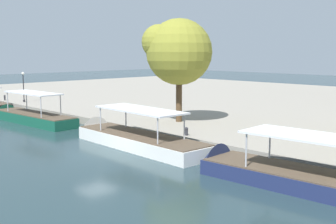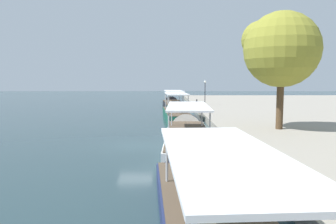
# 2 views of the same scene
# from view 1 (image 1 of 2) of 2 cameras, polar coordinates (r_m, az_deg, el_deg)

# --- Properties ---
(ground_plane) EXTENTS (220.00, 220.00, 0.00)m
(ground_plane) POSITION_cam_1_polar(r_m,az_deg,el_deg) (31.15, -9.45, -5.66)
(ground_plane) COLOR #23383D
(dock_promenade) EXTENTS (120.00, 55.00, 0.74)m
(dock_promenade) POSITION_cam_1_polar(r_m,az_deg,el_deg) (57.43, 19.82, 0.60)
(dock_promenade) COLOR gray
(dock_promenade) RESTS_ON ground_plane
(tour_boat_1) EXTENTS (13.18, 3.36, 4.11)m
(tour_boat_1) POSITION_cam_1_polar(r_m,az_deg,el_deg) (47.11, -17.78, -0.79)
(tour_boat_1) COLOR #14513D
(tour_boat_1) RESTS_ON ground_plane
(tour_boat_2) EXTENTS (14.05, 3.61, 4.10)m
(tour_boat_2) POSITION_cam_1_polar(r_m,az_deg,el_deg) (33.87, -4.79, -3.73)
(tour_boat_2) COLOR silver
(tour_boat_2) RESTS_ON ground_plane
(tour_boat_3) EXTENTS (14.56, 4.00, 4.21)m
(tour_boat_3) POSITION_cam_1_polar(r_m,az_deg,el_deg) (24.76, 16.77, -8.74)
(tour_boat_3) COLOR navy
(tour_boat_3) RESTS_ON ground_plane
(mooring_bollard_0) EXTENTS (0.25, 0.25, 0.73)m
(mooring_bollard_0) POSITION_cam_1_polar(r_m,az_deg,el_deg) (62.35, -20.67, 1.81)
(mooring_bollard_0) COLOR #2D2D33
(mooring_bollard_0) RESTS_ON dock_promenade
(mooring_bollard_1) EXTENTS (0.27, 0.27, 0.67)m
(mooring_bollard_1) POSITION_cam_1_polar(r_m,az_deg,el_deg) (34.05, 2.45, -2.50)
(mooring_bollard_1) COLOR #2D2D33
(mooring_bollard_1) RESTS_ON dock_promenade
(lamp_post) EXTENTS (0.37, 0.37, 3.89)m
(lamp_post) POSITION_cam_1_polar(r_m,az_deg,el_deg) (59.23, -18.47, 3.46)
(lamp_post) COLOR black
(lamp_post) RESTS_ON dock_promenade
(tree_1) EXTENTS (6.11, 6.11, 9.55)m
(tree_1) POSITION_cam_1_polar(r_m,az_deg,el_deg) (40.33, 1.25, 8.11)
(tree_1) COLOR #4C3823
(tree_1) RESTS_ON dock_promenade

